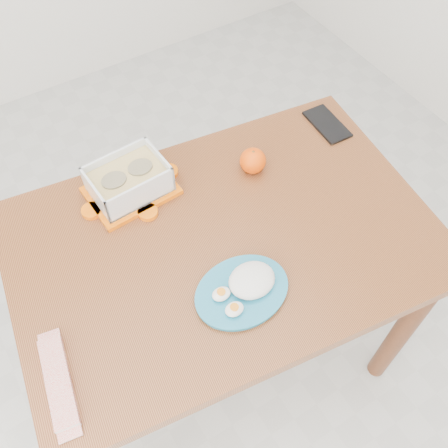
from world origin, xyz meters
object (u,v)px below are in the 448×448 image
food_container (129,181)px  smartphone (327,124)px  dining_table (224,261)px  orange_fruit (253,161)px  rice_plate (245,287)px

food_container → smartphone: food_container is taller
dining_table → smartphone: bearing=28.5°
dining_table → orange_fruit: (0.19, 0.16, 0.15)m
orange_fruit → rice_plate: orange_fruit is taller
orange_fruit → rice_plate: 0.39m
smartphone → dining_table: bearing=-155.4°
orange_fruit → smartphone: orange_fruit is taller
rice_plate → smartphone: bearing=32.6°
dining_table → orange_fruit: size_ratio=15.88×
rice_plate → food_container: bearing=102.4°
food_container → rice_plate: 0.43m
dining_table → smartphone: 0.53m
orange_fruit → smartphone: 0.30m
food_container → dining_table: bearing=-66.1°
rice_plate → smartphone: 0.62m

